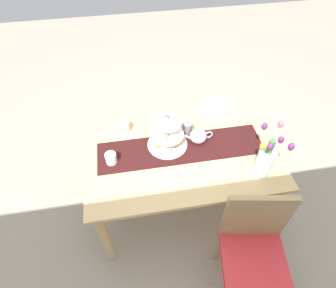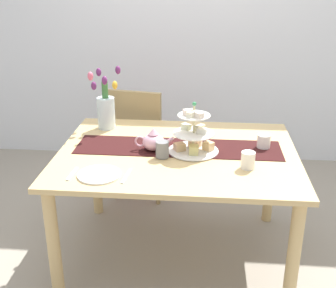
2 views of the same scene
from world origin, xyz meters
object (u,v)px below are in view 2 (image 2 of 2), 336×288
(tulip_vase, at_px, (106,108))
(fork_left, at_px, (72,174))
(mug_white_text, at_px, (248,160))
(chair_left, at_px, (139,138))
(knife_left, at_px, (126,176))
(dinner_plate_left, at_px, (99,174))
(mug_grey, at_px, (162,149))
(dining_table, at_px, (177,166))
(cream_jug, at_px, (264,141))
(teapot, at_px, (153,141))
(tiered_cake_stand, at_px, (194,137))

(tulip_vase, xyz_separation_m, fork_left, (-0.03, -0.72, -0.14))
(fork_left, height_order, mug_white_text, mug_white_text)
(chair_left, height_order, knife_left, chair_left)
(dinner_plate_left, bearing_deg, mug_grey, 40.11)
(dining_table, distance_m, cream_jug, 0.54)
(teapot, bearing_deg, dining_table, 0.00)
(teapot, bearing_deg, dinner_plate_left, -124.10)
(dinner_plate_left, bearing_deg, knife_left, 0.00)
(tiered_cake_stand, xyz_separation_m, tulip_vase, (-0.60, 0.36, 0.05))
(teapot, xyz_separation_m, tulip_vase, (-0.36, 0.36, 0.08))
(cream_jug, distance_m, mug_grey, 0.63)
(dinner_plate_left, height_order, mug_grey, mug_grey)
(fork_left, relative_size, mug_white_text, 1.58)
(dining_table, relative_size, dinner_plate_left, 6.14)
(tiered_cake_stand, height_order, cream_jug, tiered_cake_stand)
(mug_grey, bearing_deg, tulip_vase, 132.81)
(teapot, bearing_deg, tiered_cake_stand, 0.08)
(tulip_vase, bearing_deg, teapot, -44.68)
(dining_table, height_order, mug_white_text, mug_white_text)
(tulip_vase, relative_size, dinner_plate_left, 1.77)
(teapot, bearing_deg, mug_white_text, -20.39)
(mug_white_text, bearing_deg, knife_left, -165.97)
(knife_left, bearing_deg, cream_jug, 31.15)
(fork_left, bearing_deg, mug_white_text, 9.76)
(tulip_vase, distance_m, knife_left, 0.78)
(dining_table, bearing_deg, fork_left, -145.93)
(fork_left, relative_size, knife_left, 0.88)
(chair_left, bearing_deg, dining_table, -65.49)
(cream_jug, relative_size, fork_left, 0.57)
(dining_table, bearing_deg, tulip_vase, 144.74)
(cream_jug, height_order, mug_white_text, mug_white_text)
(dining_table, height_order, chair_left, chair_left)
(teapot, height_order, cream_jug, teapot)
(dinner_plate_left, relative_size, knife_left, 1.35)
(dinner_plate_left, height_order, mug_white_text, mug_white_text)
(dining_table, relative_size, tiered_cake_stand, 4.65)
(cream_jug, height_order, fork_left, cream_jug)
(dining_table, bearing_deg, mug_white_text, -26.89)
(teapot, height_order, mug_white_text, teapot)
(chair_left, relative_size, tiered_cake_stand, 2.99)
(tiered_cake_stand, xyz_separation_m, dinner_plate_left, (-0.48, -0.36, -0.09))
(teapot, distance_m, dinner_plate_left, 0.44)
(fork_left, bearing_deg, cream_jug, 23.61)
(tiered_cake_stand, relative_size, fork_left, 2.03)
(dinner_plate_left, bearing_deg, fork_left, 180.00)
(tulip_vase, height_order, mug_grey, tulip_vase)
(mug_grey, bearing_deg, dining_table, 51.51)
(tiered_cake_stand, distance_m, cream_jug, 0.43)
(knife_left, relative_size, mug_white_text, 1.79)
(teapot, relative_size, mug_grey, 2.51)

